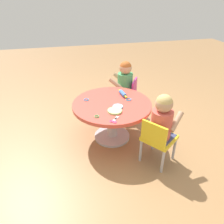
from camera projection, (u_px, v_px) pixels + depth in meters
The scene contains 13 objects.
ground_plane at pixel (112, 137), 2.70m from camera, with size 10.00×10.00×0.00m, color #9E7247.
craft_table at pixel (112, 111), 2.51m from camera, with size 0.92×0.92×0.49m.
child_chair_left at pixel (158, 139), 2.16m from camera, with size 0.42×0.42×0.54m.
seated_child_left at pixel (162, 118), 2.08m from camera, with size 0.42×0.44×0.51m.
child_chair_right at pixel (127, 94), 3.06m from camera, with size 0.41×0.41×0.54m.
seated_child_right at pixel (125, 79), 2.96m from camera, with size 0.40×0.43×0.51m.
rolling_pin at pixel (123, 94), 2.61m from camera, with size 0.23×0.07×0.05m.
craft_scissors at pixel (114, 120), 2.12m from camera, with size 0.14×0.13×0.01m.
playdough_blob_0 at pixel (115, 111), 2.27m from camera, with size 0.15×0.15×0.02m, color #B2E58C.
playdough_blob_1 at pixel (118, 107), 2.36m from camera, with size 0.11×0.11×0.01m, color #8CCCF2.
cookie_cutter_0 at pixel (86, 100), 2.51m from camera, with size 0.06×0.06×0.01m, color #3F99D8.
cookie_cutter_1 at pixel (97, 116), 2.19m from camera, with size 0.05×0.05×0.01m, color #4CB259.
cookie_cutter_2 at pixel (129, 99), 2.51m from camera, with size 0.07×0.07×0.01m, color #3F99D8.
Camera 1 is at (-2.11, 0.49, 1.64)m, focal length 34.02 mm.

